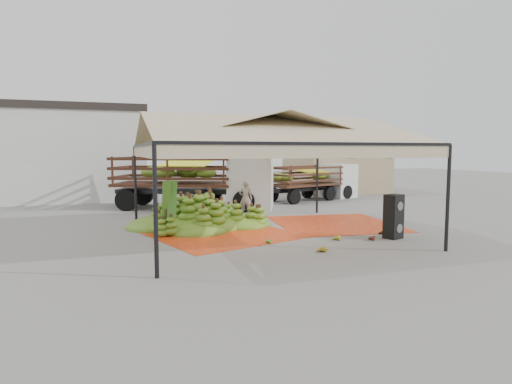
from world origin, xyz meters
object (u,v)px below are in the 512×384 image
object	(u,v)px
vendor	(246,199)
truck_right	(315,178)
speaker_stack	(393,216)
banana_heap	(203,211)
truck_left	(201,176)

from	to	relation	value
vendor	truck_right	size ratio (longest dim) A/B	0.25
speaker_stack	truck_right	xyz separation A→B (m)	(2.71, 10.98, 0.54)
truck_right	banana_heap	bearing A→B (deg)	-159.74
truck_left	truck_right	bearing A→B (deg)	37.24
truck_left	speaker_stack	bearing A→B (deg)	-40.96
speaker_stack	truck_left	size ratio (longest dim) A/B	0.18
vendor	truck_right	xyz separation A→B (m)	(5.88, 5.11, 0.46)
speaker_stack	truck_right	world-z (taller)	truck_right
banana_heap	vendor	world-z (taller)	vendor
banana_heap	truck_right	bearing A→B (deg)	40.36
banana_heap	truck_left	bearing A→B (deg)	79.18
banana_heap	truck_left	distance (m)	5.34
truck_left	truck_right	size ratio (longest dim) A/B	1.29
vendor	truck_left	size ratio (longest dim) A/B	0.20
banana_heap	vendor	bearing A→B (deg)	38.67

